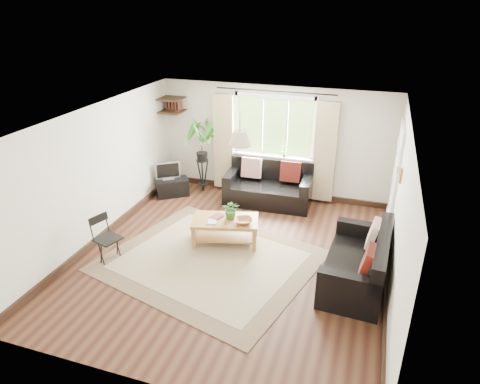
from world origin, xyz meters
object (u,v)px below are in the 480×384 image
(palm_stand, at_px, (202,157))
(folding_chair, at_px, (108,240))
(sofa_right, at_px, (356,259))
(coffee_table, at_px, (225,231))
(sofa_back, at_px, (269,185))
(tv_stand, at_px, (172,187))

(palm_stand, height_order, folding_chair, palm_stand)
(sofa_right, bearing_deg, coffee_table, -98.23)
(folding_chair, bearing_deg, palm_stand, 10.49)
(sofa_back, xyz_separation_m, coffee_table, (-0.32, -1.82, -0.19))
(coffee_table, bearing_deg, sofa_right, -11.71)
(sofa_back, distance_m, tv_stand, 2.15)
(sofa_back, xyz_separation_m, tv_stand, (-2.12, -0.28, -0.23))
(coffee_table, height_order, folding_chair, folding_chair)
(tv_stand, bearing_deg, sofa_back, -28.23)
(palm_stand, relative_size, folding_chair, 2.07)
(sofa_right, distance_m, tv_stand, 4.57)
(sofa_right, distance_m, coffee_table, 2.34)
(sofa_right, relative_size, folding_chair, 2.21)
(folding_chair, bearing_deg, sofa_back, -15.70)
(coffee_table, height_order, tv_stand, coffee_table)
(coffee_table, xyz_separation_m, folding_chair, (-1.65, -1.13, 0.16))
(sofa_back, distance_m, sofa_right, 3.02)
(coffee_table, distance_m, palm_stand, 2.38)
(sofa_right, relative_size, coffee_table, 1.51)
(palm_stand, bearing_deg, coffee_table, -57.51)
(sofa_back, relative_size, palm_stand, 1.10)
(coffee_table, relative_size, folding_chair, 1.46)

